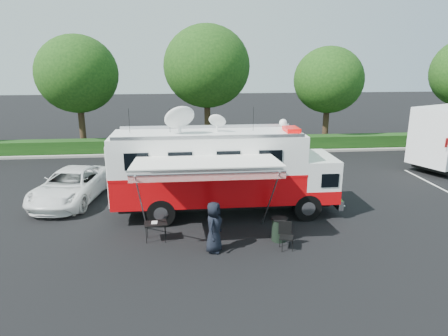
# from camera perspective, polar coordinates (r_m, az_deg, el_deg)

# --- Properties ---
(ground_plane) EXTENTS (120.00, 120.00, 0.00)m
(ground_plane) POSITION_cam_1_polar(r_m,az_deg,el_deg) (17.56, 0.16, -6.42)
(ground_plane) COLOR black
(ground_plane) RESTS_ON ground
(back_border) EXTENTS (60.00, 6.14, 8.87)m
(back_border) POSITION_cam_1_polar(r_m,az_deg,el_deg) (29.29, -0.15, 12.47)
(back_border) COLOR #9E998E
(back_border) RESTS_ON ground_plane
(stall_lines) EXTENTS (24.12, 5.50, 0.01)m
(stall_lines) POSITION_cam_1_polar(r_m,az_deg,el_deg) (20.33, -2.09, -3.31)
(stall_lines) COLOR silver
(stall_lines) RESTS_ON ground_plane
(command_truck) EXTENTS (9.48, 2.61, 4.55)m
(command_truck) POSITION_cam_1_polar(r_m,az_deg,el_deg) (16.92, -0.11, -0.30)
(command_truck) COLOR black
(command_truck) RESTS_ON ground_plane
(awning) EXTENTS (5.17, 2.67, 3.12)m
(awning) POSITION_cam_1_polar(r_m,az_deg,el_deg) (14.00, -2.51, 0.47)
(awning) COLOR white
(awning) RESTS_ON ground_plane
(white_suv) EXTENTS (3.27, 5.69, 1.49)m
(white_suv) POSITION_cam_1_polar(r_m,az_deg,el_deg) (20.33, -20.81, -4.37)
(white_suv) COLOR white
(white_suv) RESTS_ON ground_plane
(person) EXTENTS (0.86, 1.04, 1.83)m
(person) POSITION_cam_1_polar(r_m,az_deg,el_deg) (14.31, -1.42, -11.78)
(person) COLOR black
(person) RESTS_ON ground_plane
(folding_table) EXTENTS (0.90, 0.69, 0.70)m
(folding_table) POSITION_cam_1_polar(r_m,az_deg,el_deg) (15.02, -9.74, -7.90)
(folding_table) COLOR black
(folding_table) RESTS_ON ground_plane
(folding_chair) EXTENTS (0.59, 0.62, 0.97)m
(folding_chair) POSITION_cam_1_polar(r_m,az_deg,el_deg) (14.46, 8.81, -9.15)
(folding_chair) COLOR black
(folding_chair) RESTS_ON ground_plane
(trash_bin) EXTENTS (0.59, 0.59, 0.88)m
(trash_bin) POSITION_cam_1_polar(r_m,az_deg,el_deg) (15.03, 7.90, -8.66)
(trash_bin) COLOR black
(trash_bin) RESTS_ON ground_plane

